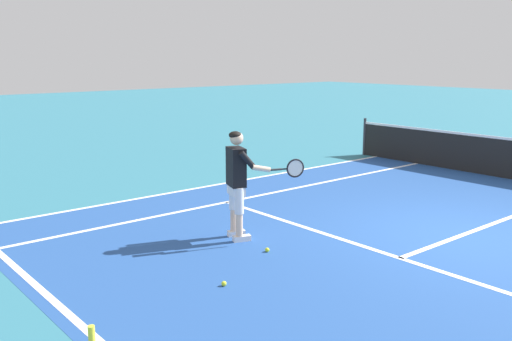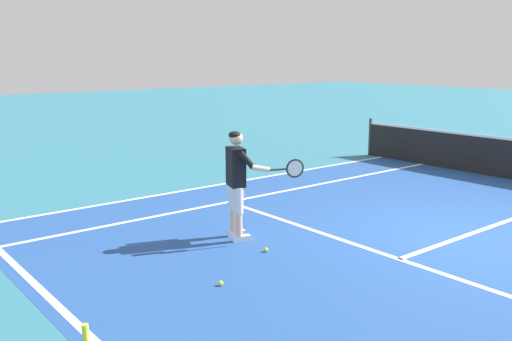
{
  "view_description": "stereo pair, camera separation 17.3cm",
  "coord_description": "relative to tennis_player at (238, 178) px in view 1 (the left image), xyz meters",
  "views": [
    {
      "loc": [
        4.54,
        -8.09,
        2.83
      ],
      "look_at": [
        -2.2,
        -2.46,
        1.05
      ],
      "focal_mm": 39.58,
      "sensor_mm": 36.0,
      "label": 1
    },
    {
      "loc": [
        4.65,
        -7.95,
        2.83
      ],
      "look_at": [
        -2.2,
        -2.46,
        1.05
      ],
      "focal_mm": 39.58,
      "sensor_mm": 36.0,
      "label": 2
    }
  ],
  "objects": [
    {
      "name": "ground_plane",
      "position": [
        2.18,
        2.84,
        -0.99
      ],
      "size": [
        80.0,
        80.0,
        0.0
      ],
      "primitive_type": "plane",
      "color": "teal"
    },
    {
      "name": "court_inner_surface",
      "position": [
        2.18,
        2.26,
        -0.99
      ],
      "size": [
        10.98,
        11.13,
        0.0
      ],
      "primitive_type": "cube",
      "color": "#234C93",
      "rests_on": "ground"
    },
    {
      "name": "line_service",
      "position": [
        2.18,
        1.23,
        -0.99
      ],
      "size": [
        8.23,
        0.1,
        0.01
      ],
      "primitive_type": "cube",
      "color": "white",
      "rests_on": "ground"
    },
    {
      "name": "line_centre_service",
      "position": [
        2.18,
        4.43,
        -0.99
      ],
      "size": [
        0.1,
        6.4,
        0.01
      ],
      "primitive_type": "cube",
      "color": "white",
      "rests_on": "ground"
    },
    {
      "name": "line_singles_left",
      "position": [
        -1.94,
        2.26,
        -0.99
      ],
      "size": [
        0.1,
        10.73,
        0.01
      ],
      "primitive_type": "cube",
      "color": "white",
      "rests_on": "ground"
    },
    {
      "name": "line_doubles_left",
      "position": [
        -3.31,
        2.26,
        -0.99
      ],
      "size": [
        0.1,
        10.73,
        0.01
      ],
      "primitive_type": "cube",
      "color": "white",
      "rests_on": "ground"
    },
    {
      "name": "tennis_player",
      "position": [
        0.0,
        0.0,
        0.0
      ],
      "size": [
        0.92,
        1.01,
        1.71
      ],
      "color": "white",
      "rests_on": "ground"
    },
    {
      "name": "tennis_ball_near_feet",
      "position": [
        1.36,
        -1.3,
        -0.96
      ],
      "size": [
        0.07,
        0.07,
        0.07
      ],
      "primitive_type": "sphere",
      "color": "#CCE02D",
      "rests_on": "ground"
    },
    {
      "name": "tennis_ball_by_baseline",
      "position": [
        0.76,
        -0.05,
        -0.96
      ],
      "size": [
        0.07,
        0.07,
        0.07
      ],
      "primitive_type": "sphere",
      "color": "#CCE02D",
      "rests_on": "ground"
    },
    {
      "name": "water_bottle",
      "position": [
        1.73,
        -3.21,
        -0.88
      ],
      "size": [
        0.07,
        0.07,
        0.22
      ],
      "primitive_type": "cylinder",
      "color": "yellow",
      "rests_on": "ground"
    }
  ]
}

